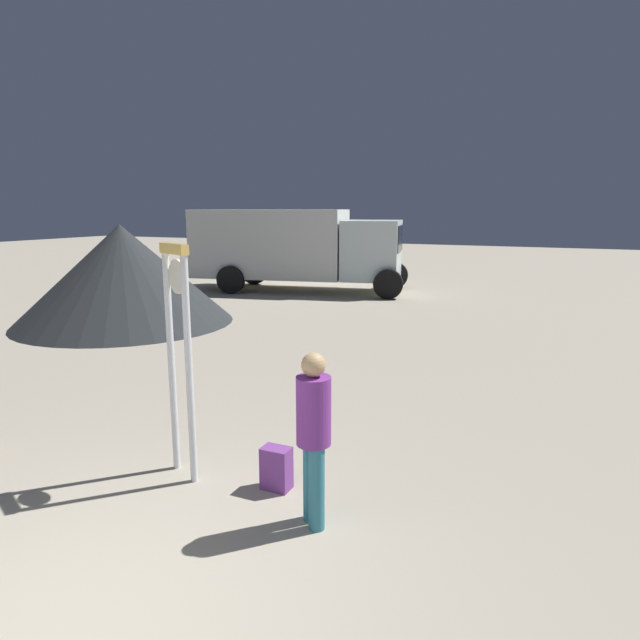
# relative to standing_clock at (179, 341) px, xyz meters

# --- Properties ---
(standing_clock) EXTENTS (0.45, 0.27, 2.37)m
(standing_clock) POSITION_rel_standing_clock_xyz_m (0.00, 0.00, 0.00)
(standing_clock) COLOR white
(standing_clock) RESTS_ON ground_plane
(person_near_clock) EXTENTS (0.30, 0.30, 1.54)m
(person_near_clock) POSITION_rel_standing_clock_xyz_m (1.60, -0.29, -0.56)
(person_near_clock) COLOR teal
(person_near_clock) RESTS_ON ground_plane
(backpack) EXTENTS (0.28, 0.23, 0.43)m
(backpack) POSITION_rel_standing_clock_xyz_m (1.00, 0.13, -1.21)
(backpack) COLOR #7D3D92
(backpack) RESTS_ON ground_plane
(box_truck_near) EXTENTS (7.33, 3.78, 2.67)m
(box_truck_near) POSITION_rel_standing_clock_xyz_m (-4.92, 12.13, 0.08)
(box_truck_near) COLOR silver
(box_truck_near) RESTS_ON ground_plane
(dome_tent) EXTENTS (5.10, 5.10, 2.34)m
(dome_tent) POSITION_rel_standing_clock_xyz_m (-6.18, 5.69, -0.25)
(dome_tent) COLOR #282C2E
(dome_tent) RESTS_ON ground_plane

